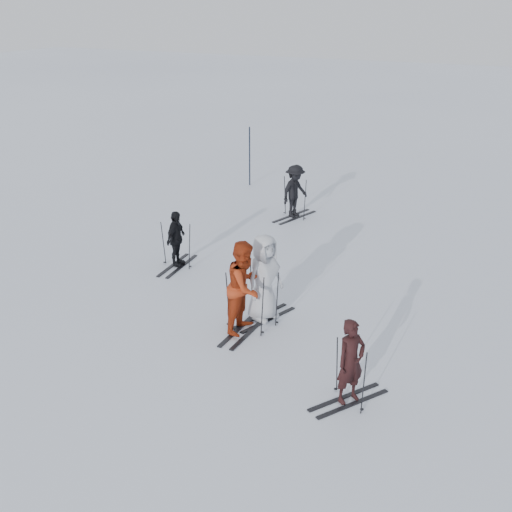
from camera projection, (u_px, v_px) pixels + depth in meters
The scene contains 12 objects.
ground at pixel (237, 311), 14.63m from camera, with size 120.00×120.00×0.00m, color silver.
skier_near_dark at pixel (351, 363), 11.10m from camera, with size 0.57×0.38×1.57m, color black.
skier_red at pixel (245, 288), 13.43m from camera, with size 0.98×0.76×2.02m, color #992D11.
skier_grey at pixel (264, 279), 13.94m from camera, with size 0.95×0.62×1.95m, color #B1B4BB.
skier_uphill_left at pixel (176, 240), 16.79m from camera, with size 0.88×0.37×1.50m, color black.
skier_uphill_far at pixel (295, 192), 20.52m from camera, with size 1.10×0.63×1.70m, color black.
skis_near_dark at pixel (350, 372), 11.17m from camera, with size 0.86×1.63×1.19m, color black, non-canonical shape.
skis_red at pixel (245, 302), 13.55m from camera, with size 0.98×1.85×1.35m, color black, non-canonical shape.
skis_grey at pixel (264, 293), 14.07m from camera, with size 0.92×1.73×1.26m, color black, non-canonical shape.
skis_uphill_left at pixel (176, 244), 16.84m from camera, with size 0.91×1.73×1.26m, color black, non-canonical shape.
skis_uphill_far at pixel (295, 197), 20.59m from camera, with size 0.98×1.86×1.35m, color black, non-canonical shape.
piste_marker at pixel (250, 156), 23.96m from camera, with size 0.05×0.05×2.21m, color black.
Camera 1 is at (6.19, -11.52, 6.69)m, focal length 45.00 mm.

